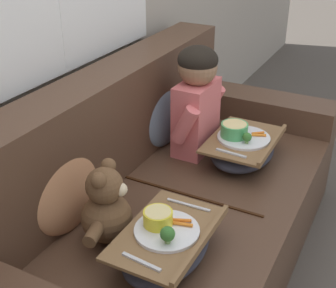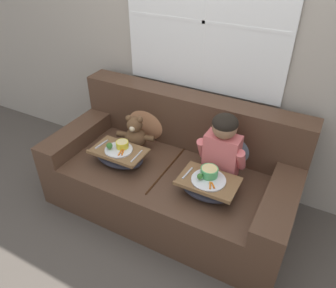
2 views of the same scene
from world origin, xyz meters
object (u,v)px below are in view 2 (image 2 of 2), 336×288
at_px(couch, 174,172).
at_px(child_figure, 223,143).
at_px(lap_tray_child, 208,185).
at_px(throw_pillow_behind_teddy, 147,119).
at_px(teddy_bear, 135,134).
at_px(throw_pillow_behind_child, 230,142).
at_px(lap_tray_teddy, 119,155).

height_order(couch, child_figure, child_figure).
xyz_separation_m(child_figure, lap_tray_child, (-0.00, -0.24, -0.22)).
bearing_deg(couch, throw_pillow_behind_teddy, 149.53).
bearing_deg(child_figure, lap_tray_child, -90.34).
distance_m(child_figure, lap_tray_child, 0.33).
height_order(child_figure, teddy_bear, child_figure).
bearing_deg(lap_tray_child, teddy_bear, 162.78).
height_order(throw_pillow_behind_child, child_figure, child_figure).
distance_m(throw_pillow_behind_teddy, lap_tray_teddy, 0.46).
bearing_deg(teddy_bear, lap_tray_teddy, -90.26).
xyz_separation_m(lap_tray_child, lap_tray_teddy, (-0.77, -0.00, -0.00)).
xyz_separation_m(teddy_bear, lap_tray_teddy, (-0.00, -0.24, -0.06)).
xyz_separation_m(throw_pillow_behind_teddy, teddy_bear, (0.00, -0.20, -0.05)).
distance_m(throw_pillow_behind_child, teddy_bear, 0.80).
relative_size(child_figure, lap_tray_child, 1.25).
relative_size(throw_pillow_behind_teddy, teddy_bear, 1.22).
bearing_deg(throw_pillow_behind_teddy, lap_tray_child, -29.71).
xyz_separation_m(throw_pillow_behind_teddy, lap_tray_child, (0.77, -0.44, -0.11)).
bearing_deg(lap_tray_child, throw_pillow_behind_teddy, 150.29).
bearing_deg(teddy_bear, lap_tray_child, -17.22).
bearing_deg(throw_pillow_behind_child, couch, -149.53).
bearing_deg(child_figure, throw_pillow_behind_child, 90.00).
height_order(couch, throw_pillow_behind_teddy, couch).
distance_m(couch, throw_pillow_behind_child, 0.54).
relative_size(couch, child_figure, 3.77).
height_order(throw_pillow_behind_teddy, lap_tray_child, throw_pillow_behind_teddy).
bearing_deg(lap_tray_child, throw_pillow_behind_child, 89.81).
xyz_separation_m(couch, teddy_bear, (-0.39, 0.03, 0.25)).
distance_m(throw_pillow_behind_child, lap_tray_teddy, 0.90).
distance_m(throw_pillow_behind_teddy, teddy_bear, 0.21).
bearing_deg(throw_pillow_behind_child, throw_pillow_behind_teddy, 180.00).
xyz_separation_m(throw_pillow_behind_teddy, lap_tray_teddy, (-0.00, -0.44, -0.12)).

